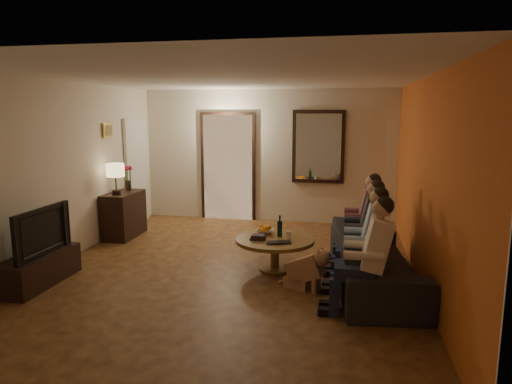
% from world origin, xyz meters
% --- Properties ---
extents(floor, '(5.00, 6.00, 0.01)m').
position_xyz_m(floor, '(0.00, 0.00, 0.00)').
color(floor, '#452512').
rests_on(floor, ground).
extents(ceiling, '(5.00, 6.00, 0.01)m').
position_xyz_m(ceiling, '(0.00, 0.00, 2.60)').
color(ceiling, white).
rests_on(ceiling, back_wall).
extents(back_wall, '(5.00, 0.02, 2.60)m').
position_xyz_m(back_wall, '(0.00, 3.00, 1.30)').
color(back_wall, beige).
rests_on(back_wall, floor).
extents(front_wall, '(5.00, 0.02, 2.60)m').
position_xyz_m(front_wall, '(0.00, -3.00, 1.30)').
color(front_wall, beige).
rests_on(front_wall, floor).
extents(left_wall, '(0.02, 6.00, 2.60)m').
position_xyz_m(left_wall, '(-2.50, 0.00, 1.30)').
color(left_wall, beige).
rests_on(left_wall, floor).
extents(right_wall, '(0.02, 6.00, 2.60)m').
position_xyz_m(right_wall, '(2.50, 0.00, 1.30)').
color(right_wall, beige).
rests_on(right_wall, floor).
extents(orange_accent, '(0.01, 6.00, 2.60)m').
position_xyz_m(orange_accent, '(2.49, 0.00, 1.30)').
color(orange_accent, '#D25523').
rests_on(orange_accent, right_wall).
extents(kitchen_doorway, '(1.00, 0.06, 2.10)m').
position_xyz_m(kitchen_doorway, '(-0.80, 2.98, 1.05)').
color(kitchen_doorway, '#FFE0A5').
rests_on(kitchen_doorway, floor).
extents(door_trim, '(1.12, 0.04, 2.22)m').
position_xyz_m(door_trim, '(-0.80, 2.97, 1.05)').
color(door_trim, black).
rests_on(door_trim, floor).
extents(fridge_glimpse, '(0.45, 0.03, 1.70)m').
position_xyz_m(fridge_glimpse, '(-0.55, 2.98, 0.90)').
color(fridge_glimpse, silver).
rests_on(fridge_glimpse, floor).
extents(mirror_frame, '(1.00, 0.05, 1.40)m').
position_xyz_m(mirror_frame, '(1.00, 2.96, 1.50)').
color(mirror_frame, black).
rests_on(mirror_frame, back_wall).
extents(mirror_glass, '(0.86, 0.02, 1.26)m').
position_xyz_m(mirror_glass, '(1.00, 2.93, 1.50)').
color(mirror_glass, white).
rests_on(mirror_glass, back_wall).
extents(white_door, '(0.06, 0.85, 2.04)m').
position_xyz_m(white_door, '(-2.46, 2.30, 1.02)').
color(white_door, white).
rests_on(white_door, floor).
extents(framed_art, '(0.03, 0.28, 0.24)m').
position_xyz_m(framed_art, '(-2.47, 1.30, 1.85)').
color(framed_art, '#B28C33').
rests_on(framed_art, left_wall).
extents(art_canvas, '(0.01, 0.22, 0.18)m').
position_xyz_m(art_canvas, '(-2.46, 1.30, 1.85)').
color(art_canvas, brown).
rests_on(art_canvas, left_wall).
extents(dresser, '(0.45, 0.88, 0.78)m').
position_xyz_m(dresser, '(-2.25, 1.30, 0.39)').
color(dresser, black).
rests_on(dresser, floor).
extents(table_lamp, '(0.30, 0.30, 0.54)m').
position_xyz_m(table_lamp, '(-2.25, 1.08, 1.05)').
color(table_lamp, beige).
rests_on(table_lamp, dresser).
extents(flower_vase, '(0.14, 0.14, 0.44)m').
position_xyz_m(flower_vase, '(-2.25, 1.52, 1.00)').
color(flower_vase, red).
rests_on(flower_vase, dresser).
extents(tv_stand, '(0.45, 1.18, 0.39)m').
position_xyz_m(tv_stand, '(-2.25, -1.00, 0.20)').
color(tv_stand, black).
rests_on(tv_stand, floor).
extents(tv, '(1.04, 0.14, 0.60)m').
position_xyz_m(tv, '(-2.25, -1.00, 0.69)').
color(tv, black).
rests_on(tv, tv_stand).
extents(sofa, '(2.43, 1.15, 0.68)m').
position_xyz_m(sofa, '(1.91, -0.23, 0.34)').
color(sofa, black).
rests_on(sofa, floor).
extents(person_a, '(0.60, 0.40, 1.20)m').
position_xyz_m(person_a, '(1.81, -1.13, 0.60)').
color(person_a, tan).
rests_on(person_a, sofa).
extents(person_b, '(0.60, 0.40, 1.20)m').
position_xyz_m(person_b, '(1.81, -0.53, 0.60)').
color(person_b, tan).
rests_on(person_b, sofa).
extents(person_c, '(0.60, 0.40, 1.20)m').
position_xyz_m(person_c, '(1.81, 0.07, 0.60)').
color(person_c, tan).
rests_on(person_c, sofa).
extents(person_d, '(0.60, 0.40, 1.20)m').
position_xyz_m(person_d, '(1.81, 0.67, 0.60)').
color(person_d, tan).
rests_on(person_d, sofa).
extents(dog, '(0.61, 0.42, 0.56)m').
position_xyz_m(dog, '(1.07, -0.53, 0.28)').
color(dog, '#9D6748').
rests_on(dog, floor).
extents(coffee_table, '(1.24, 1.24, 0.45)m').
position_xyz_m(coffee_table, '(0.60, 0.10, 0.23)').
color(coffee_table, brown).
rests_on(coffee_table, floor).
extents(bowl, '(0.26, 0.26, 0.06)m').
position_xyz_m(bowl, '(0.42, 0.32, 0.48)').
color(bowl, white).
rests_on(bowl, coffee_table).
extents(oranges, '(0.20, 0.20, 0.08)m').
position_xyz_m(oranges, '(0.42, 0.32, 0.55)').
color(oranges, orange).
rests_on(oranges, bowl).
extents(wine_bottle, '(0.07, 0.07, 0.31)m').
position_xyz_m(wine_bottle, '(0.65, 0.20, 0.60)').
color(wine_bottle, black).
rests_on(wine_bottle, coffee_table).
extents(wine_glass, '(0.06, 0.06, 0.10)m').
position_xyz_m(wine_glass, '(0.78, 0.15, 0.50)').
color(wine_glass, silver).
rests_on(wine_glass, coffee_table).
extents(book_stack, '(0.20, 0.15, 0.07)m').
position_xyz_m(book_stack, '(0.38, 0.00, 0.48)').
color(book_stack, black).
rests_on(book_stack, coffee_table).
extents(laptop, '(0.38, 0.30, 0.03)m').
position_xyz_m(laptop, '(0.70, -0.18, 0.46)').
color(laptop, black).
rests_on(laptop, coffee_table).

